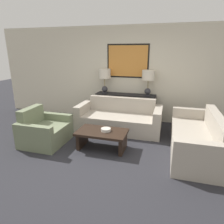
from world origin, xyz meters
TOP-DOWN VIEW (x-y plane):
  - ground_plane at (0.00, 0.00)m, footprint 20.00×20.00m
  - back_wall at (0.00, 2.50)m, footprint 8.12×0.12m
  - console_table at (0.00, 2.23)m, footprint 1.70×0.37m
  - table_lamp_left at (-0.62, 2.23)m, footprint 0.35×0.35m
  - table_lamp_right at (0.62, 2.23)m, footprint 0.35×0.35m
  - couch_by_back_wall at (0.00, 1.53)m, footprint 2.12×0.89m
  - couch_by_side at (1.80, 0.80)m, footprint 0.89×2.12m
  - coffee_table at (-0.09, 0.42)m, footprint 1.03×0.61m
  - decorative_bowl at (-0.01, 0.45)m, footprint 0.20×0.20m
  - armchair_near_back_wall at (-1.41, 0.33)m, footprint 0.86×0.97m

SIDE VIEW (x-z plane):
  - ground_plane at x=0.00m, z-range 0.00..0.00m
  - armchair_near_back_wall at x=-1.41m, z-range -0.12..0.67m
  - couch_by_back_wall at x=0.00m, z-range -0.12..0.68m
  - couch_by_side at x=1.80m, z-range -0.12..0.68m
  - coffee_table at x=-0.09m, z-range 0.09..0.48m
  - console_table at x=0.00m, z-range 0.00..0.80m
  - decorative_bowl at x=-0.01m, z-range 0.39..0.45m
  - table_lamp_left at x=-0.62m, z-range 0.94..1.63m
  - table_lamp_right at x=0.62m, z-range 0.94..1.63m
  - back_wall at x=0.00m, z-range 0.01..2.66m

